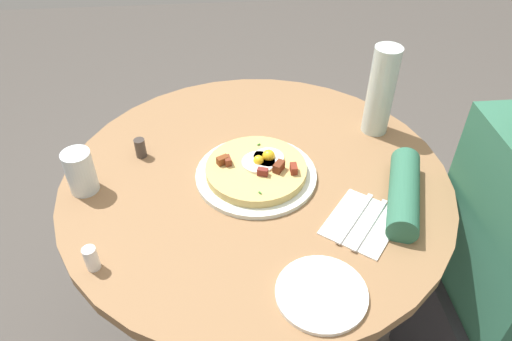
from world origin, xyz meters
TOP-DOWN VIEW (x-y plane):
  - ground_plane at (0.00, 0.00)m, footprint 6.00×6.00m
  - dining_table at (0.00, 0.00)m, footprint 0.97×0.97m
  - person_seated at (-0.22, -0.59)m, footprint 0.42×0.48m
  - pizza_plate at (0.00, 0.00)m, footprint 0.30×0.30m
  - breakfast_pizza at (0.00, -0.00)m, footprint 0.25×0.25m
  - bread_plate at (-0.36, -0.09)m, footprint 0.18×0.18m
  - napkin at (-0.18, -0.22)m, footprint 0.22×0.22m
  - fork at (-0.17, -0.21)m, footprint 0.15×0.12m
  - knife at (-0.19, -0.24)m, footprint 0.15×0.12m
  - water_glass at (-0.01, 0.42)m, footprint 0.07×0.07m
  - water_bottle at (0.17, -0.35)m, footprint 0.07×0.07m
  - salt_shaker at (-0.25, 0.36)m, footprint 0.03×0.03m
  - pepper_shaker at (0.11, 0.29)m, footprint 0.03×0.03m

SIDE VIEW (x-z plane):
  - ground_plane at x=0.00m, z-range 0.00..0.00m
  - person_seated at x=-0.22m, z-range -0.06..1.07m
  - dining_table at x=0.00m, z-range 0.19..0.91m
  - napkin at x=-0.18m, z-range 0.72..0.73m
  - bread_plate at x=-0.36m, z-range 0.72..0.73m
  - pizza_plate at x=0.00m, z-range 0.72..0.73m
  - fork at x=-0.17m, z-range 0.73..0.73m
  - knife at x=-0.19m, z-range 0.73..0.73m
  - breakfast_pizza at x=0.00m, z-range 0.72..0.77m
  - pepper_shaker at x=0.11m, z-range 0.72..0.77m
  - salt_shaker at x=-0.25m, z-range 0.72..0.78m
  - water_glass at x=-0.01m, z-range 0.72..0.83m
  - water_bottle at x=0.17m, z-range 0.72..0.97m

